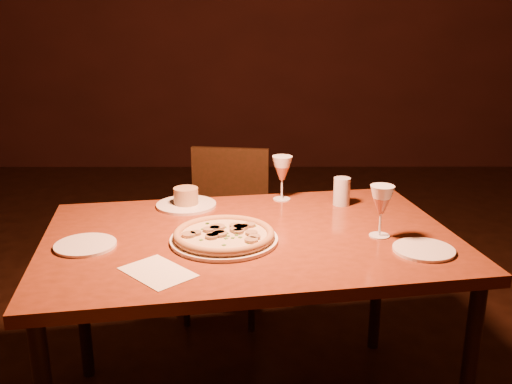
{
  "coord_description": "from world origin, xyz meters",
  "views": [
    {
      "loc": [
        -0.08,
        -2.06,
        1.44
      ],
      "look_at": [
        -0.08,
        -0.21,
        0.87
      ],
      "focal_mm": 40.0,
      "sensor_mm": 36.0,
      "label": 1
    }
  ],
  "objects": [
    {
      "name": "side_plate_near",
      "position": [
        0.45,
        -0.4,
        0.74
      ],
      "size": [
        0.19,
        0.19,
        0.01
      ],
      "primitive_type": "cylinder",
      "color": "white",
      "rests_on": "dining_table"
    },
    {
      "name": "chair_far",
      "position": [
        -0.23,
        0.61,
        0.46
      ],
      "size": [
        0.45,
        0.45,
        0.82
      ],
      "rotation": [
        0.0,
        0.0,
        -0.14
      ],
      "color": "black",
      "rests_on": "floor"
    },
    {
      "name": "menu_card",
      "position": [
        -0.36,
        -0.56,
        0.74
      ],
      "size": [
        0.25,
        0.25,
        0.0
      ],
      "primitive_type": "cube",
      "rotation": [
        0.0,
        0.0,
        0.77
      ],
      "color": "white",
      "rests_on": "dining_table"
    },
    {
      "name": "ramekin_saucer",
      "position": [
        -0.35,
        0.05,
        0.76
      ],
      "size": [
        0.23,
        0.23,
        0.07
      ],
      "color": "white",
      "rests_on": "dining_table"
    },
    {
      "name": "side_plate_left",
      "position": [
        -0.63,
        -0.36,
        0.74
      ],
      "size": [
        0.2,
        0.2,
        0.01
      ],
      "primitive_type": "cylinder",
      "color": "white",
      "rests_on": "dining_table"
    },
    {
      "name": "wine_glass_right",
      "position": [
        0.34,
        -0.27,
        0.83
      ],
      "size": [
        0.08,
        0.08,
        0.18
      ],
      "primitive_type": null,
      "color": "#AE6348",
      "rests_on": "dining_table"
    },
    {
      "name": "floor",
      "position": [
        0.0,
        0.0,
        0.0
      ],
      "size": [
        7.0,
        7.0,
        0.0
      ],
      "primitive_type": "plane",
      "color": "black",
      "rests_on": "ground"
    },
    {
      "name": "back_wall",
      "position": [
        0.0,
        3.5,
        1.5
      ],
      "size": [
        6.0,
        0.04,
        3.0
      ],
      "primitive_type": "cube",
      "color": "#341410",
      "rests_on": "floor"
    },
    {
      "name": "dining_table",
      "position": [
        -0.1,
        -0.26,
        0.67
      ],
      "size": [
        1.51,
        1.1,
        0.74
      ],
      "rotation": [
        0.0,
        0.0,
        0.17
      ],
      "color": "maroon",
      "rests_on": "floor"
    },
    {
      "name": "water_tumbler",
      "position": [
        0.26,
        0.06,
        0.79
      ],
      "size": [
        0.07,
        0.07,
        0.11
      ],
      "primitive_type": "cylinder",
      "color": "silver",
      "rests_on": "dining_table"
    },
    {
      "name": "wine_glass_far",
      "position": [
        0.03,
        0.13,
        0.83
      ],
      "size": [
        0.08,
        0.08,
        0.18
      ],
      "primitive_type": null,
      "color": "#AE6348",
      "rests_on": "dining_table"
    },
    {
      "name": "pizza_plate",
      "position": [
        -0.19,
        -0.32,
        0.76
      ],
      "size": [
        0.36,
        0.36,
        0.04
      ],
      "color": "white",
      "rests_on": "dining_table"
    }
  ]
}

